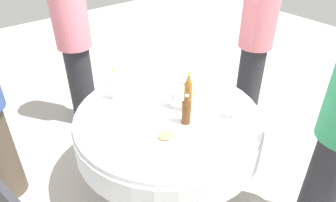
% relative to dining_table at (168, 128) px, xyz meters
% --- Properties ---
extents(ground_plane, '(10.00, 10.00, 0.00)m').
position_rel_dining_table_xyz_m(ground_plane, '(0.00, 0.00, -0.59)').
color(ground_plane, '#B7B2A8').
extents(dining_table, '(1.47, 1.47, 0.74)m').
position_rel_dining_table_xyz_m(dining_table, '(0.00, 0.00, 0.00)').
color(dining_table, white).
rests_on(dining_table, ground_plane).
extents(bottle_clear_front, '(0.06, 0.06, 0.28)m').
position_rel_dining_table_xyz_m(bottle_clear_front, '(-0.21, 0.43, 0.27)').
color(bottle_clear_front, silver).
rests_on(bottle_clear_front, dining_table).
extents(bottle_amber_rear, '(0.06, 0.06, 0.33)m').
position_rel_dining_table_xyz_m(bottle_amber_rear, '(0.14, -0.07, 0.30)').
color(bottle_amber_rear, '#8C5619').
rests_on(bottle_amber_rear, dining_table).
extents(bottle_brown_east, '(0.07, 0.07, 0.24)m').
position_rel_dining_table_xyz_m(bottle_brown_east, '(0.03, -0.18, 0.26)').
color(bottle_brown_east, '#593314').
rests_on(bottle_brown_east, dining_table).
extents(wine_glass_outer, '(0.07, 0.07, 0.16)m').
position_rel_dining_table_xyz_m(wine_glass_outer, '(0.35, -0.35, 0.26)').
color(wine_glass_outer, white).
rests_on(wine_glass_outer, dining_table).
extents(wine_glass_north, '(0.07, 0.07, 0.15)m').
position_rel_dining_table_xyz_m(wine_glass_north, '(0.44, 0.20, 0.26)').
color(wine_glass_north, white).
rests_on(wine_glass_north, dining_table).
extents(wine_glass_near, '(0.07, 0.07, 0.13)m').
position_rel_dining_table_xyz_m(wine_glass_near, '(0.08, 0.07, 0.23)').
color(wine_glass_near, white).
rests_on(wine_glass_near, dining_table).
extents(plate_far, '(0.26, 0.26, 0.04)m').
position_rel_dining_table_xyz_m(plate_far, '(-0.20, -0.22, 0.16)').
color(plate_far, white).
rests_on(plate_far, dining_table).
extents(plate_right, '(0.25, 0.25, 0.02)m').
position_rel_dining_table_xyz_m(plate_right, '(0.06, 0.45, 0.15)').
color(plate_right, white).
rests_on(plate_right, dining_table).
extents(plate_mid, '(0.20, 0.20, 0.02)m').
position_rel_dining_table_xyz_m(plate_mid, '(-0.25, 0.07, 0.15)').
color(plate_mid, white).
rests_on(plate_mid, dining_table).
extents(plate_inner, '(0.21, 0.21, 0.04)m').
position_rel_dining_table_xyz_m(plate_inner, '(0.29, 0.06, 0.16)').
color(plate_inner, white).
rests_on(plate_inner, dining_table).
extents(fork_rear, '(0.18, 0.04, 0.00)m').
position_rel_dining_table_xyz_m(fork_rear, '(0.01, 0.20, 0.15)').
color(fork_rear, silver).
rests_on(fork_rear, dining_table).
extents(spoon_east, '(0.17, 0.08, 0.00)m').
position_rel_dining_table_xyz_m(spoon_east, '(0.32, 0.44, 0.15)').
color(spoon_east, silver).
rests_on(spoon_east, dining_table).
extents(spoon_outer, '(0.18, 0.06, 0.00)m').
position_rel_dining_table_xyz_m(spoon_outer, '(-0.11, -0.47, 0.15)').
color(spoon_outer, silver).
rests_on(spoon_outer, dining_table).
extents(folded_napkin, '(0.20, 0.20, 0.02)m').
position_rel_dining_table_xyz_m(folded_napkin, '(0.17, -0.43, 0.16)').
color(folded_napkin, white).
rests_on(folded_napkin, dining_table).
extents(person_front, '(0.34, 0.34, 1.63)m').
position_rel_dining_table_xyz_m(person_front, '(1.29, 0.22, 0.26)').
color(person_front, '#26262B').
rests_on(person_front, ground_plane).
extents(person_outer, '(0.34, 0.34, 1.64)m').
position_rel_dining_table_xyz_m(person_outer, '(-0.15, 1.29, 0.27)').
color(person_outer, '#26262B').
rests_on(person_outer, ground_plane).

